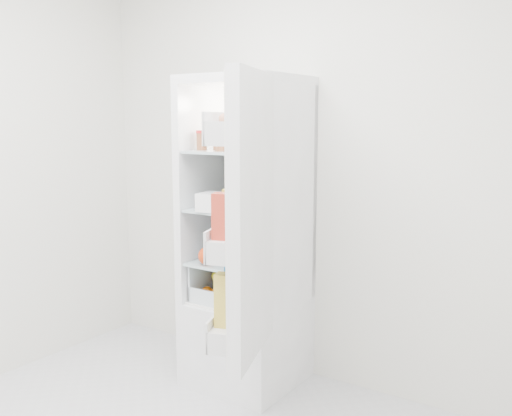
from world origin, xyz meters
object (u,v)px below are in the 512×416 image
Objects in this scene: refrigerator at (251,271)px; fridge_door at (246,223)px; red_cabbage at (252,243)px; mushroom_bowl at (235,250)px.

refrigerator is 1.38× the size of fridge_door.
refrigerator is at bearing 166.44° from red_cabbage.
refrigerator is 10.81× the size of mushroom_bowl.
mushroom_bowl is (-0.10, -0.02, 0.12)m from refrigerator.
red_cabbage is at bearing -13.56° from refrigerator.
mushroom_bowl is (-0.11, -0.02, -0.05)m from red_cabbage.
mushroom_bowl is at bearing 20.36° from fridge_door.
red_cabbage is at bearing 12.51° from fridge_door.
refrigerator reaches higher than mushroom_bowl.
fridge_door reaches higher than red_cabbage.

